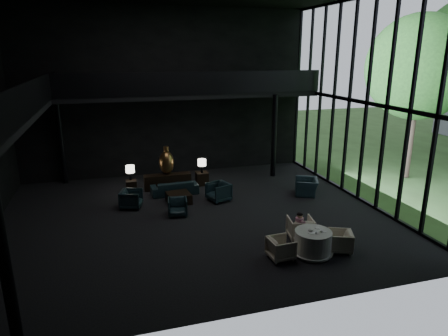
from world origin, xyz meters
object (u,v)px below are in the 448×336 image
object	(u,v)px
side_table_right	(202,178)
lounge_armchair_west	(131,198)
sofa	(175,186)
side_table_left	(131,186)
table_lamp_left	(130,170)
lounge_armchair_east	(218,190)
window_armchair	(307,184)
dining_chair_north	(300,227)
lounge_armchair_south	(178,207)
coffee_table	(179,198)
bronze_urn	(167,162)
console	(168,181)
dining_chair_west	(281,248)
dining_table	(313,244)
child	(299,221)
table_lamp_right	(202,163)
dining_chair_east	(340,241)

from	to	relation	value
side_table_right	lounge_armchair_west	xyz separation A→B (m)	(-3.33, -2.02, 0.12)
sofa	side_table_left	bearing A→B (deg)	-28.27
table_lamp_left	lounge_armchair_east	world-z (taller)	table_lamp_left
window_armchair	dining_chair_north	xyz separation A→B (m)	(-2.20, -3.79, -0.05)
lounge_armchair_south	coffee_table	bearing A→B (deg)	86.36
lounge_armchair_east	bronze_urn	bearing A→B (deg)	-159.91
console	table_lamp_left	xyz separation A→B (m)	(-1.60, 0.17, 0.63)
side_table_left	coffee_table	distance (m)	2.63
side_table_left	lounge_armchair_west	size ratio (longest dim) A/B	0.60
window_armchair	dining_chair_west	xyz separation A→B (m)	(-3.36, -4.85, -0.12)
console	lounge_armchair_west	size ratio (longest dim) A/B	2.52
console	dining_table	bearing A→B (deg)	-65.78
side_table_right	lounge_armchair_south	size ratio (longest dim) A/B	0.88
console	lounge_armchair_east	bearing A→B (deg)	-50.31
table_lamp_left	lounge_armchair_south	world-z (taller)	table_lamp_left
bronze_urn	child	bearing A→B (deg)	-63.42
side_table_left	table_lamp_left	bearing A→B (deg)	90.00
child	dining_table	bearing A→B (deg)	91.22
table_lamp_right	sofa	distance (m)	1.79
side_table_left	window_armchair	distance (m)	7.65
console	window_armchair	bearing A→B (deg)	-23.63
side_table_left	lounge_armchair_south	size ratio (longest dim) A/B	0.73
side_table_right	lounge_armchair_east	size ratio (longest dim) A/B	0.64
sofa	child	distance (m)	6.43
side_table_left	dining_chair_east	xyz separation A→B (m)	(5.80, -7.43, 0.08)
lounge_armchair_south	child	xyz separation A→B (m)	(3.38, -3.25, 0.39)
side_table_left	table_lamp_right	distance (m)	3.30
side_table_left	lounge_armchair_west	distance (m)	2.00
side_table_right	lounge_armchair_east	xyz separation A→B (m)	(0.18, -2.23, 0.17)
dining_table	window_armchair	bearing A→B (deg)	64.44
lounge_armchair_west	table_lamp_right	bearing A→B (deg)	-42.28
table_lamp_right	dining_table	distance (m)	7.59
table_lamp_left	coffee_table	xyz separation A→B (m)	(1.76, -2.07, -0.76)
sofa	lounge_armchair_west	world-z (taller)	lounge_armchair_west
sofa	lounge_armchair_east	bearing A→B (deg)	138.26
side_table_left	dining_chair_north	distance (m)	8.06
lounge_armchair_east	console	bearing A→B (deg)	-158.52
coffee_table	dining_table	world-z (taller)	dining_table
side_table_right	lounge_armchair_south	xyz separation A→B (m)	(-1.71, -3.28, 0.04)
table_lamp_right	window_armchair	xyz separation A→B (m)	(4.02, -2.50, -0.59)
dining_chair_west	sofa	bearing A→B (deg)	14.27
table_lamp_left	bronze_urn	bearing A→B (deg)	-2.32
coffee_table	dining_chair_east	distance (m)	6.81
table_lamp_left	dining_chair_west	size ratio (longest dim) A/B	0.95
console	dining_table	size ratio (longest dim) A/B	1.65
sofa	table_lamp_left	bearing A→B (deg)	-31.24
bronze_urn	window_armchair	distance (m)	6.22
bronze_urn	side_table_right	world-z (taller)	bronze_urn
side_table_right	lounge_armchair_south	world-z (taller)	lounge_armchair_south
bronze_urn	lounge_armchair_east	distance (m)	2.96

